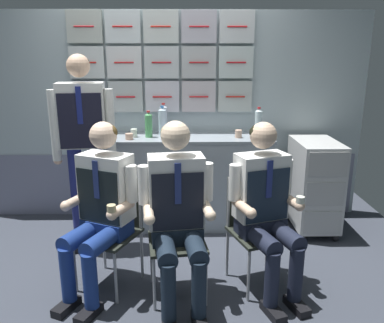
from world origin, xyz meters
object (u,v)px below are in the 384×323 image
Objects in this scene: crew_member_center at (178,206)px; crew_member_standing at (83,136)px; folding_chair_near_trolley at (254,218)px; espresso_cup_small at (134,133)px; folding_chair_left at (115,219)px; crew_member_left at (100,203)px; water_bottle_short at (258,123)px; crew_member_near_trolley at (266,202)px; service_trolley at (314,183)px; folding_chair_center at (175,225)px.

crew_member_standing is at bearing 135.32° from crew_member_center.
espresso_cup_small is at bearing 135.83° from folding_chair_near_trolley.
crew_member_left reaches higher than folding_chair_left.
espresso_cup_small is (0.10, 1.15, 0.28)m from crew_member_left.
crew_member_left is at bearing -114.25° from folding_chair_left.
crew_member_standing is at bearing -164.00° from water_bottle_short.
crew_member_standing is 21.37× the size of espresso_cup_small.
crew_member_center reaches higher than crew_member_near_trolley.
espresso_cup_small is at bearing 87.83° from folding_chair_left.
espresso_cup_small is at bearing 50.90° from crew_member_standing.
service_trolley is 0.72× the size of crew_member_near_trolley.
folding_chair_center is (0.53, 0.03, -0.19)m from crew_member_left.
crew_member_standing is (-0.80, 0.66, 0.53)m from folding_chair_center.
espresso_cup_small is (-0.45, 1.28, 0.26)m from crew_member_center.
folding_chair_left is at bearing 172.67° from crew_member_near_trolley.
crew_member_left is 0.57m from crew_member_center.
folding_chair_near_trolley is 0.48× the size of crew_member_standing.
crew_member_standing reaches higher than crew_member_left.
crew_member_standing reaches higher than folding_chair_center.
folding_chair_near_trolley is 10.24× the size of espresso_cup_small.
folding_chair_near_trolley is at bearing 7.47° from crew_member_left.
crew_member_left is 0.82m from crew_member_standing.
crew_member_left reaches higher than espresso_cup_small.
espresso_cup_small is at bearing 110.97° from folding_chair_center.
folding_chair_left is 0.60m from crew_member_center.
folding_chair_center is 0.48× the size of crew_member_standing.
water_bottle_short is (0.79, 1.12, 0.57)m from folding_chair_center.
folding_chair_left is at bearing 151.39° from crew_member_center.
folding_chair_near_trolley is at bearing 0.27° from folding_chair_left.
service_trolley is at bearing 25.78° from folding_chair_left.
service_trolley is 1.85m from espresso_cup_small.
espresso_cup_small is (-0.43, 1.12, 0.47)m from folding_chair_center.
crew_member_near_trolley is at bearing -96.80° from water_bottle_short.
crew_member_center is (0.02, -0.15, 0.21)m from folding_chair_center.
crew_member_standing reaches higher than crew_member_near_trolley.
crew_member_near_trolley reaches higher than service_trolley.
espresso_cup_small reaches higher than folding_chair_center.
folding_chair_left is 1.07m from folding_chair_near_trolley.
crew_member_left reaches higher than folding_chair_center.
crew_member_standing is at bearing 140.54° from folding_chair_center.
crew_member_left reaches higher than water_bottle_short.
crew_member_left is 1.19m from espresso_cup_small.
crew_member_standing is (-2.15, -0.33, 0.55)m from service_trolley.
service_trolley is 3.12× the size of water_bottle_short.
water_bottle_short is at bearing 167.05° from service_trolley.
crew_member_near_trolley is at bearing -124.21° from service_trolley.
espresso_cup_small reaches higher than folding_chair_near_trolley.
crew_member_center is 1.38m from espresso_cup_small.
water_bottle_short is (0.19, 1.00, 0.57)m from folding_chair_near_trolley.
crew_member_near_trolley is 1.65m from crew_member_standing.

